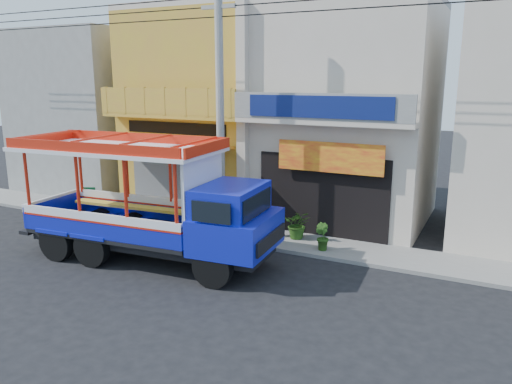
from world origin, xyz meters
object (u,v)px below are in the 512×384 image
green_sign (89,200)px  potted_plant_a (298,224)px  songthaew_truck (164,205)px  potted_plant_b (322,237)px  utility_pole (224,91)px

green_sign → potted_plant_a: bearing=1.1°
songthaew_truck → potted_plant_b: (3.90, 2.90, -1.24)m
green_sign → utility_pole: bearing=-6.4°
green_sign → potted_plant_a: size_ratio=0.91×
potted_plant_a → potted_plant_b: 1.33m
songthaew_truck → green_sign: songthaew_truck is taller
utility_pole → potted_plant_b: (3.37, 0.23, -4.48)m
utility_pole → green_sign: utility_pole is taller
potted_plant_a → potted_plant_b: potted_plant_a is taller
songthaew_truck → potted_plant_a: size_ratio=8.24×
utility_pole → songthaew_truck: 4.23m
potted_plant_a → potted_plant_b: size_ratio=1.15×
utility_pole → songthaew_truck: size_ratio=3.44×
green_sign → potted_plant_a: potted_plant_a is taller
songthaew_truck → potted_plant_a: bearing=52.4°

